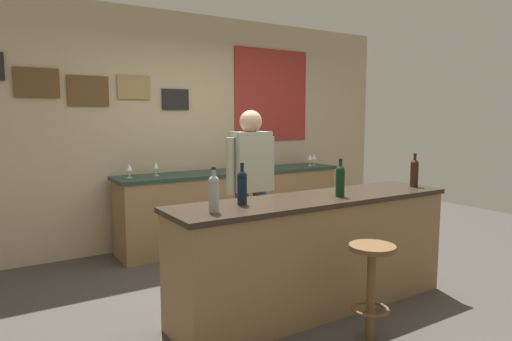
# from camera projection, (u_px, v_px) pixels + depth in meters

# --- Properties ---
(ground_plane) EXTENTS (10.00, 10.00, 0.00)m
(ground_plane) POSITION_uv_depth(u_px,v_px,m) (285.00, 291.00, 4.04)
(ground_plane) COLOR #423D38
(back_wall) EXTENTS (6.00, 0.09, 2.80)m
(back_wall) POSITION_uv_depth(u_px,v_px,m) (191.00, 128.00, 5.59)
(back_wall) COLOR tan
(back_wall) RESTS_ON ground_plane
(bar_counter) EXTENTS (2.47, 0.60, 0.92)m
(bar_counter) POSITION_uv_depth(u_px,v_px,m) (315.00, 253.00, 3.65)
(bar_counter) COLOR olive
(bar_counter) RESTS_ON ground_plane
(side_counter) EXTENTS (2.89, 0.56, 0.90)m
(side_counter) POSITION_uv_depth(u_px,v_px,m) (233.00, 207.00, 5.59)
(side_counter) COLOR olive
(side_counter) RESTS_ON ground_plane
(bartender) EXTENTS (0.52, 0.21, 1.62)m
(bartender) POSITION_uv_depth(u_px,v_px,m) (251.00, 183.00, 4.25)
(bartender) COLOR #384766
(bartender) RESTS_ON ground_plane
(bar_stool) EXTENTS (0.32, 0.32, 0.68)m
(bar_stool) POSITION_uv_depth(u_px,v_px,m) (371.00, 276.00, 3.12)
(bar_stool) COLOR brown
(bar_stool) RESTS_ON ground_plane
(wine_bottle_a) EXTENTS (0.07, 0.07, 0.31)m
(wine_bottle_a) POSITION_uv_depth(u_px,v_px,m) (214.00, 192.00, 3.00)
(wine_bottle_a) COLOR #999E99
(wine_bottle_a) RESTS_ON bar_counter
(wine_bottle_b) EXTENTS (0.07, 0.07, 0.31)m
(wine_bottle_b) POSITION_uv_depth(u_px,v_px,m) (242.00, 186.00, 3.28)
(wine_bottle_b) COLOR black
(wine_bottle_b) RESTS_ON bar_counter
(wine_bottle_c) EXTENTS (0.07, 0.07, 0.31)m
(wine_bottle_c) POSITION_uv_depth(u_px,v_px,m) (340.00, 180.00, 3.61)
(wine_bottle_c) COLOR black
(wine_bottle_c) RESTS_ON bar_counter
(wine_bottle_d) EXTENTS (0.07, 0.07, 0.31)m
(wine_bottle_d) POSITION_uv_depth(u_px,v_px,m) (414.00, 172.00, 4.12)
(wine_bottle_d) COLOR black
(wine_bottle_d) RESTS_ON bar_counter
(wine_glass_a) EXTENTS (0.07, 0.07, 0.16)m
(wine_glass_a) POSITION_uv_depth(u_px,v_px,m) (129.00, 168.00, 4.87)
(wine_glass_a) COLOR silver
(wine_glass_a) RESTS_ON side_counter
(wine_glass_b) EXTENTS (0.07, 0.07, 0.16)m
(wine_glass_b) POSITION_uv_depth(u_px,v_px,m) (156.00, 166.00, 5.07)
(wine_glass_b) COLOR silver
(wine_glass_b) RESTS_ON side_counter
(wine_glass_c) EXTENTS (0.07, 0.07, 0.16)m
(wine_glass_c) POSITION_uv_depth(u_px,v_px,m) (245.00, 161.00, 5.62)
(wine_glass_c) COLOR silver
(wine_glass_c) RESTS_ON side_counter
(wine_glass_d) EXTENTS (0.07, 0.07, 0.16)m
(wine_glass_d) POSITION_uv_depth(u_px,v_px,m) (310.00, 158.00, 6.09)
(wine_glass_d) COLOR silver
(wine_glass_d) RESTS_ON side_counter
(wine_glass_e) EXTENTS (0.07, 0.07, 0.16)m
(wine_glass_e) POSITION_uv_depth(u_px,v_px,m) (314.00, 157.00, 6.18)
(wine_glass_e) COLOR silver
(wine_glass_e) RESTS_ON side_counter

